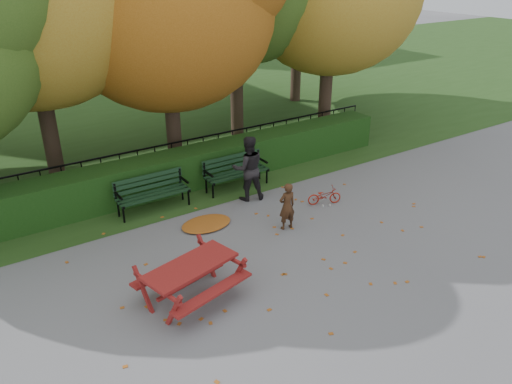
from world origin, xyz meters
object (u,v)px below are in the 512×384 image
bench_right (235,169)px  adult (248,168)px  child (287,206)px  picnic_table (191,272)px  bicycle (324,196)px  bench_left (152,190)px

bench_right → adult: (-0.09, -0.80, 0.33)m
bench_right → child: bearing=-94.4°
picnic_table → bicycle: picnic_table is taller
bench_left → child: child is taller
bench_left → adult: (2.31, -0.80, 0.33)m
child → bench_left: bearing=-44.8°
bicycle → adult: bearing=69.3°
child → bench_right: bearing=-89.3°
bench_right → bicycle: size_ratio=2.08×
adult → bench_right: bearing=-78.3°
picnic_table → child: 3.24m
bench_left → child: size_ratio=1.58×
child → picnic_table: bearing=26.0°
bench_left → adult: bearing=-19.2°
adult → bicycle: (1.44, -1.33, -0.63)m
bench_left → bicycle: size_ratio=2.08×
bench_left → bench_right: same height
picnic_table → child: size_ratio=1.76×
bench_right → bicycle: bearing=-57.7°
bench_right → picnic_table: (-3.22, -3.76, 0.06)m
child → adult: size_ratio=0.67×
bench_right → child: 2.62m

